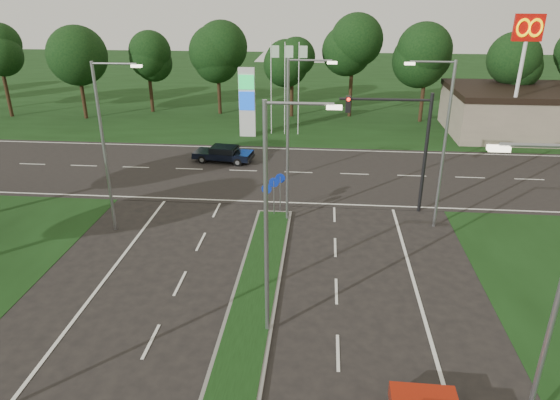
{
  "coord_description": "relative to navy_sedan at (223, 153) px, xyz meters",
  "views": [
    {
      "loc": [
        2.69,
        -9.63,
        12.3
      ],
      "look_at": [
        0.59,
        13.79,
        2.2
      ],
      "focal_mm": 32.0,
      "sensor_mm": 36.0,
      "label": 1
    }
  ],
  "objects": [
    {
      "name": "streetlight_right_far",
      "position": [
        13.61,
        -9.93,
        4.43
      ],
      "size": [
        2.53,
        0.22,
        9.0
      ],
      "rotation": [
        0.0,
        0.0,
        3.14
      ],
      "color": "gray",
      "rests_on": "ground"
    },
    {
      "name": "mcdonalds_sign",
      "position": [
        22.81,
        6.04,
        7.34
      ],
      "size": [
        2.2,
        0.47,
        10.4
      ],
      "color": "silver",
      "rests_on": "ground"
    },
    {
      "name": "gas_pylon",
      "position": [
        1.02,
        7.12,
        2.55
      ],
      "size": [
        5.8,
        1.26,
        8.0
      ],
      "color": "silver",
      "rests_on": "ground"
    },
    {
      "name": "commercial_building",
      "position": [
        26.81,
        10.07,
        1.36
      ],
      "size": [
        16.0,
        9.0,
        4.0
      ],
      "primitive_type": "cube",
      "color": "gray",
      "rests_on": "ground"
    },
    {
      "name": "cross_road",
      "position": [
        4.81,
        -1.93,
        -0.64
      ],
      "size": [
        160.0,
        12.0,
        0.02
      ],
      "primitive_type": "cube",
      "color": "black",
      "rests_on": "ground"
    },
    {
      "name": "median_signs",
      "position": [
        4.81,
        -9.53,
        1.07
      ],
      "size": [
        1.16,
        1.76,
        2.38
      ],
      "color": "gray",
      "rests_on": "ground"
    },
    {
      "name": "streetlight_median_far",
      "position": [
        5.81,
        -9.93,
        4.43
      ],
      "size": [
        2.53,
        0.22,
        9.0
      ],
      "color": "gray",
      "rests_on": "ground"
    },
    {
      "name": "streetlight_right_near",
      "position": [
        13.61,
        -23.93,
        4.43
      ],
      "size": [
        2.53,
        0.22,
        9.0
      ],
      "rotation": [
        0.0,
        0.0,
        3.14
      ],
      "color": "gray",
      "rests_on": "ground"
    },
    {
      "name": "streetlight_median_near",
      "position": [
        5.81,
        -19.93,
        4.43
      ],
      "size": [
        2.53,
        0.22,
        9.0
      ],
      "color": "gray",
      "rests_on": "ground"
    },
    {
      "name": "treeline_far",
      "position": [
        4.91,
        14.0,
        6.19
      ],
      "size": [
        6.0,
        6.0,
        9.9
      ],
      "color": "black",
      "rests_on": "ground"
    },
    {
      "name": "traffic_signal",
      "position": [
        12.0,
        -7.93,
        4.01
      ],
      "size": [
        5.1,
        0.42,
        7.0
      ],
      "color": "black",
      "rests_on": "ground"
    },
    {
      "name": "verge_far",
      "position": [
        4.81,
        29.07,
        -0.64
      ],
      "size": [
        160.0,
        50.0,
        0.02
      ],
      "primitive_type": "cube",
      "color": "black",
      "rests_on": "ground"
    },
    {
      "name": "median_kerb",
      "position": [
        4.81,
        -21.93,
        -0.58
      ],
      "size": [
        2.0,
        26.0,
        0.12
      ],
      "primitive_type": "cube",
      "color": "slate",
      "rests_on": "ground"
    },
    {
      "name": "streetlight_left_far",
      "position": [
        -3.49,
        -11.93,
        4.43
      ],
      "size": [
        2.53,
        0.22,
        9.0
      ],
      "color": "gray",
      "rests_on": "ground"
    },
    {
      "name": "navy_sedan",
      "position": [
        0.0,
        0.0,
        0.0
      ],
      "size": [
        4.57,
        2.36,
        1.2
      ],
      "rotation": [
        0.0,
        0.0,
        1.44
      ],
      "color": "black",
      "rests_on": "ground"
    }
  ]
}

